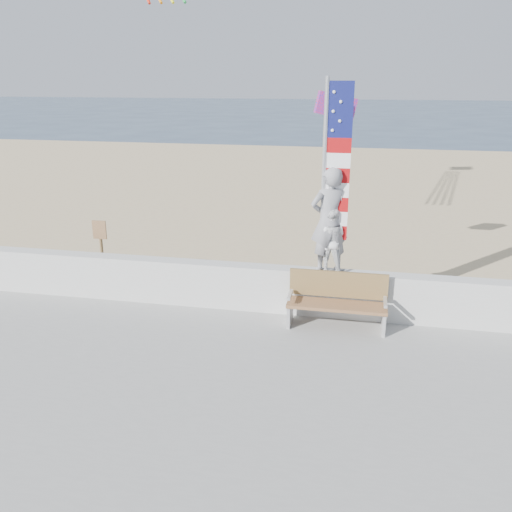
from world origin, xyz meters
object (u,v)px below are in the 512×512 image
object	(u,v)px
adult	(329,220)
flag	(331,170)
child	(331,240)
bench	(337,300)

from	to	relation	value
adult	flag	distance (m)	0.93
adult	child	xyz separation A→B (m)	(0.04, 0.00, -0.38)
adult	child	bearing A→B (deg)	159.48
child	bench	bearing A→B (deg)	122.24
child	flag	xyz separation A→B (m)	(-0.05, -0.00, 1.31)
bench	flag	size ratio (longest dim) A/B	0.51
bench	adult	bearing A→B (deg)	116.87
child	flag	bearing A→B (deg)	10.08
adult	child	size ratio (longest dim) A/B	1.62
adult	flag	size ratio (longest dim) A/B	0.56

